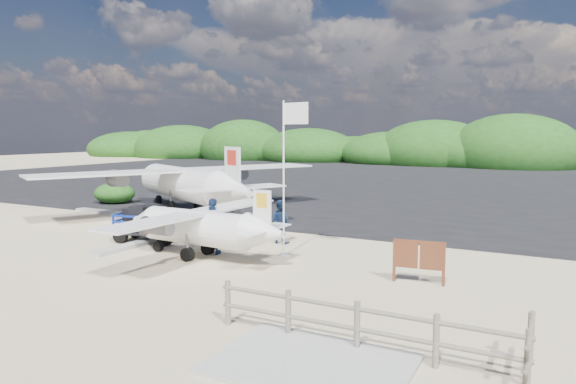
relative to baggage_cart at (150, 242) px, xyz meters
The scene contains 13 objects.
ground 4.63m from the baggage_cart, ahead, with size 160.00×160.00×0.00m, color beige.
asphalt_apron 29.60m from the baggage_cart, 81.12° to the left, with size 90.00×50.00×0.04m, color #B2B2B2, non-canonical shape.
lagoon 4.49m from the baggage_cart, behind, with size 9.00×7.00×0.40m, color #B2B2B2, non-canonical shape.
walkway_pad 12.12m from the baggage_cart, 33.83° to the right, with size 3.50×2.50×0.10m, color #B2B2B2, non-canonical shape.
vegetation_band 54.44m from the baggage_cart, 85.18° to the left, with size 124.00×8.00×4.40m, color #B2B2B2, non-canonical shape.
fence 12.03m from the baggage_cart, 28.54° to the right, with size 6.40×2.00×1.10m, color #B2B2B2, non-canonical shape.
baggage_cart is the anchor object (origin of this frame).
flagpole 5.65m from the baggage_cart, ahead, with size 1.06×0.44×5.29m, color white, non-canonical shape.
signboard 10.57m from the baggage_cart, ahead, with size 1.53×0.14×1.26m, color brown, non-canonical shape.
crew_a 4.81m from the baggage_cart, 50.01° to the left, with size 0.67×0.44×1.84m, color #15284E.
crew_b 5.14m from the baggage_cart, 25.13° to the left, with size 0.82×0.64×1.68m, color #15284E.
crew_c 3.58m from the baggage_cart, ahead, with size 1.15×0.48×1.97m, color #15284E.
aircraft_small 29.26m from the baggage_cart, 101.00° to the left, with size 6.51×6.51×2.34m, color #B2B2B2, non-canonical shape.
Camera 1 is at (9.24, -14.06, 4.24)m, focal length 32.00 mm.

